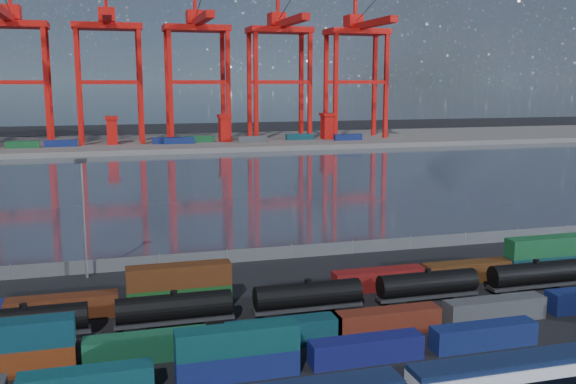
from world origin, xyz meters
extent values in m
plane|color=black|center=(0.00, 0.00, 0.00)|extent=(700.00, 700.00, 0.00)
plane|color=#2F3643|center=(0.00, 105.00, 0.01)|extent=(700.00, 700.00, 0.00)
cube|color=#514F4C|center=(0.00, 210.00, 1.00)|extent=(700.00, 70.00, 2.00)
cone|color=#1E2630|center=(600.00, 1600.00, 190.00)|extent=(960.00, 960.00, 380.00)
cone|color=#1E2630|center=(950.00, 1600.00, 150.00)|extent=(840.00, 840.00, 300.00)
cube|color=silver|center=(7.58, -22.44, 2.87)|extent=(24.76, 2.97, 3.76)
cube|color=#0F1B38|center=(7.58, -22.44, 5.00)|extent=(24.76, 2.67, 0.50)
cube|color=black|center=(7.58, -22.44, 3.27)|extent=(24.79, 3.06, 0.99)
cube|color=#0E424B|center=(-28.99, -9.30, 1.23)|extent=(11.31, 2.30, 2.45)
cube|color=navy|center=(-15.77, -9.30, 1.23)|extent=(11.31, 2.30, 2.45)
cube|color=#0C4042|center=(-15.77, -9.30, 3.68)|extent=(11.31, 2.30, 2.45)
cube|color=navy|center=(-3.10, -9.30, 1.23)|extent=(11.31, 2.30, 2.45)
cube|color=navy|center=(9.79, -9.30, 1.23)|extent=(11.31, 2.30, 2.45)
cube|color=maroon|center=(-36.10, -3.12, 1.30)|extent=(11.96, 2.43, 2.59)
cube|color=#0D3745|center=(-36.10, -3.12, 3.89)|extent=(11.96, 2.43, 2.59)
cube|color=#175634|center=(-23.60, -3.12, 1.30)|extent=(11.96, 2.43, 2.59)
cube|color=#0B343D|center=(-9.71, -3.12, 1.30)|extent=(11.96, 2.43, 2.59)
cube|color=#5D2012|center=(1.81, -3.12, 1.30)|extent=(11.96, 2.43, 2.59)
cube|color=#414446|center=(15.14, -3.12, 1.30)|extent=(11.96, 2.43, 2.59)
cube|color=#512310|center=(-32.19, 10.62, 1.34)|extent=(12.36, 2.51, 2.68)
cube|color=#13471A|center=(-18.90, 10.62, 1.34)|extent=(12.36, 2.51, 2.68)
cube|color=#4C250F|center=(-18.90, 10.62, 4.02)|extent=(12.36, 2.51, 2.68)
cube|color=maroon|center=(6.87, 10.62, 1.34)|extent=(12.36, 2.51, 2.68)
cube|color=#4E2A0F|center=(19.81, 10.62, 1.34)|extent=(12.36, 2.51, 2.68)
cube|color=#0B2F3C|center=(32.42, 10.62, 1.34)|extent=(12.36, 2.51, 2.68)
cube|color=#17562A|center=(32.42, 10.62, 4.02)|extent=(12.36, 2.51, 2.68)
cylinder|color=black|center=(-35.58, 4.98, 2.24)|extent=(12.69, 2.83, 2.83)
cylinder|color=black|center=(-35.58, 4.98, 3.81)|extent=(0.78, 0.78, 0.49)
cube|color=black|center=(-35.58, 4.98, 0.68)|extent=(13.18, 1.95, 0.39)
cube|color=black|center=(-31.18, 4.98, 0.29)|extent=(2.44, 1.76, 0.59)
cylinder|color=black|center=(-20.08, 4.98, 2.24)|extent=(12.69, 2.83, 2.83)
cylinder|color=black|center=(-20.08, 4.98, 3.81)|extent=(0.78, 0.78, 0.49)
cube|color=black|center=(-20.08, 4.98, 0.68)|extent=(13.18, 1.95, 0.39)
cube|color=black|center=(-24.47, 4.98, 0.29)|extent=(2.44, 1.76, 0.59)
cube|color=black|center=(-15.68, 4.98, 0.29)|extent=(2.44, 1.76, 0.59)
cylinder|color=black|center=(-4.58, 4.98, 2.24)|extent=(12.69, 2.83, 2.83)
cylinder|color=black|center=(-4.58, 4.98, 3.81)|extent=(0.78, 0.78, 0.49)
cube|color=black|center=(-4.58, 4.98, 0.68)|extent=(13.18, 1.95, 0.39)
cube|color=black|center=(-8.97, 4.98, 0.29)|extent=(2.44, 1.76, 0.59)
cube|color=black|center=(-0.18, 4.98, 0.29)|extent=(2.44, 1.76, 0.59)
cylinder|color=black|center=(10.92, 4.98, 2.24)|extent=(12.69, 2.83, 2.83)
cylinder|color=black|center=(10.92, 4.98, 3.81)|extent=(0.78, 0.78, 0.49)
cube|color=black|center=(10.92, 4.98, 0.68)|extent=(13.18, 1.95, 0.39)
cube|color=black|center=(6.53, 4.98, 0.29)|extent=(2.44, 1.76, 0.59)
cube|color=black|center=(15.32, 4.98, 0.29)|extent=(2.44, 1.76, 0.59)
cylinder|color=black|center=(26.42, 4.98, 2.24)|extent=(12.69, 2.83, 2.83)
cylinder|color=black|center=(26.42, 4.98, 3.81)|extent=(0.78, 0.78, 0.49)
cube|color=black|center=(26.42, 4.98, 0.68)|extent=(13.18, 1.95, 0.39)
cube|color=black|center=(22.03, 4.98, 0.29)|extent=(2.44, 1.76, 0.59)
cube|color=black|center=(30.82, 4.98, 0.29)|extent=(2.44, 1.76, 0.59)
cube|color=#595B5E|center=(0.00, 28.00, 1.00)|extent=(160.00, 0.06, 2.00)
cylinder|color=slate|center=(-40.00, 28.00, 1.10)|extent=(0.12, 0.12, 2.20)
cylinder|color=slate|center=(-30.00, 28.00, 1.10)|extent=(0.12, 0.12, 2.20)
cylinder|color=slate|center=(-20.00, 28.00, 1.10)|extent=(0.12, 0.12, 2.20)
cylinder|color=slate|center=(-10.00, 28.00, 1.10)|extent=(0.12, 0.12, 2.20)
cylinder|color=slate|center=(0.00, 28.00, 1.10)|extent=(0.12, 0.12, 2.20)
cylinder|color=slate|center=(10.00, 28.00, 1.10)|extent=(0.12, 0.12, 2.20)
cylinder|color=slate|center=(20.00, 28.00, 1.10)|extent=(0.12, 0.12, 2.20)
cylinder|color=slate|center=(30.00, 28.00, 1.10)|extent=(0.12, 0.12, 2.20)
cylinder|color=slate|center=(40.00, 28.00, 1.10)|extent=(0.12, 0.12, 2.20)
cylinder|color=slate|center=(50.00, 28.00, 1.10)|extent=(0.12, 0.12, 2.20)
cylinder|color=slate|center=(-30.00, 26.00, 8.00)|extent=(0.36, 0.36, 16.00)
cube|color=black|center=(-30.00, 26.00, 16.30)|extent=(1.60, 0.40, 0.60)
cube|color=red|center=(-48.28, 198.61, 23.97)|extent=(1.70, 1.70, 47.94)
cube|color=red|center=(-48.28, 211.39, 23.97)|extent=(1.70, 1.70, 47.94)
cube|color=red|center=(-60.00, 198.61, 26.36)|extent=(23.44, 1.49, 1.49)
cube|color=red|center=(-60.00, 211.39, 26.36)|extent=(23.44, 1.49, 1.49)
cube|color=red|center=(-60.00, 205.00, 47.94)|extent=(26.63, 14.91, 2.34)
cube|color=red|center=(-60.00, 192.22, 50.07)|extent=(3.20, 51.13, 2.66)
cube|color=red|center=(-60.00, 209.26, 52.73)|extent=(6.39, 8.52, 5.33)
cube|color=red|center=(-36.72, 198.61, 23.97)|extent=(1.70, 1.70, 47.94)
cube|color=red|center=(-36.72, 211.39, 23.97)|extent=(1.70, 1.70, 47.94)
cube|color=red|center=(-13.28, 198.61, 23.97)|extent=(1.70, 1.70, 47.94)
cube|color=red|center=(-13.28, 211.39, 23.97)|extent=(1.70, 1.70, 47.94)
cube|color=red|center=(-25.00, 198.61, 26.36)|extent=(23.44, 1.49, 1.49)
cube|color=red|center=(-25.00, 211.39, 26.36)|extent=(23.44, 1.49, 1.49)
cube|color=red|center=(-25.00, 205.00, 47.94)|extent=(26.63, 14.91, 2.34)
cube|color=red|center=(-25.00, 192.22, 50.07)|extent=(3.20, 51.13, 2.66)
cube|color=red|center=(-25.00, 209.26, 52.73)|extent=(6.39, 8.52, 5.33)
cube|color=red|center=(-1.72, 198.61, 23.97)|extent=(1.70, 1.70, 47.94)
cube|color=red|center=(-1.72, 211.39, 23.97)|extent=(1.70, 1.70, 47.94)
cube|color=red|center=(21.72, 198.61, 23.97)|extent=(1.70, 1.70, 47.94)
cube|color=red|center=(21.72, 211.39, 23.97)|extent=(1.70, 1.70, 47.94)
cube|color=red|center=(10.00, 198.61, 26.36)|extent=(23.44, 1.49, 1.49)
cube|color=red|center=(10.00, 211.39, 26.36)|extent=(23.44, 1.49, 1.49)
cube|color=red|center=(10.00, 205.00, 47.94)|extent=(26.63, 14.91, 2.34)
cube|color=red|center=(10.00, 192.22, 50.07)|extent=(3.20, 51.13, 2.66)
cube|color=red|center=(10.00, 209.26, 52.73)|extent=(6.39, 8.52, 5.33)
cube|color=red|center=(33.28, 198.61, 23.97)|extent=(1.70, 1.70, 47.94)
cube|color=red|center=(33.28, 211.39, 23.97)|extent=(1.70, 1.70, 47.94)
cube|color=red|center=(56.72, 198.61, 23.97)|extent=(1.70, 1.70, 47.94)
cube|color=red|center=(56.72, 211.39, 23.97)|extent=(1.70, 1.70, 47.94)
cube|color=red|center=(45.00, 198.61, 26.36)|extent=(23.44, 1.49, 1.49)
cube|color=red|center=(45.00, 211.39, 26.36)|extent=(23.44, 1.49, 1.49)
cube|color=red|center=(45.00, 205.00, 47.94)|extent=(26.63, 14.91, 2.34)
cube|color=red|center=(45.00, 192.22, 50.07)|extent=(3.20, 51.13, 2.66)
cube|color=red|center=(45.00, 209.26, 52.73)|extent=(6.39, 8.52, 5.33)
cylinder|color=black|center=(45.00, 189.66, 57.52)|extent=(0.26, 43.85, 14.46)
cube|color=red|center=(68.28, 198.61, 23.97)|extent=(1.70, 1.70, 47.94)
cube|color=red|center=(68.28, 211.39, 23.97)|extent=(1.70, 1.70, 47.94)
cube|color=red|center=(91.72, 198.61, 23.97)|extent=(1.70, 1.70, 47.94)
cube|color=red|center=(91.72, 211.39, 23.97)|extent=(1.70, 1.70, 47.94)
cube|color=red|center=(80.00, 198.61, 26.36)|extent=(23.44, 1.49, 1.49)
cube|color=red|center=(80.00, 211.39, 26.36)|extent=(23.44, 1.49, 1.49)
cube|color=red|center=(80.00, 205.00, 47.94)|extent=(26.63, 14.91, 2.34)
cube|color=red|center=(80.00, 192.22, 50.07)|extent=(3.20, 51.13, 2.66)
cube|color=red|center=(80.00, 209.26, 52.73)|extent=(6.39, 8.52, 5.33)
cube|color=red|center=(80.00, 207.13, 60.72)|extent=(1.28, 1.28, 17.04)
cylinder|color=black|center=(80.00, 189.66, 57.52)|extent=(0.26, 43.85, 14.46)
cube|color=navy|center=(0.66, 194.68, 3.30)|extent=(12.00, 2.44, 2.60)
cube|color=navy|center=(71.34, 190.93, 3.30)|extent=(12.00, 2.44, 2.60)
cube|color=navy|center=(-3.64, 196.08, 3.30)|extent=(12.00, 2.44, 2.60)
cube|color=#3F4244|center=(30.38, 192.70, 3.30)|extent=(12.00, 2.44, 2.60)
cube|color=#144C23|center=(-57.75, 194.20, 3.30)|extent=(12.00, 2.44, 2.60)
cube|color=navy|center=(-44.16, 195.53, 3.30)|extent=(12.00, 2.44, 2.60)
cube|color=#144C23|center=(9.34, 199.48, 3.30)|extent=(12.00, 2.44, 2.60)
cube|color=#0C3842|center=(52.41, 198.83, 3.30)|extent=(12.00, 2.44, 2.60)
cube|color=red|center=(-25.00, 200.00, 7.00)|extent=(4.00, 6.00, 10.00)
cube|color=red|center=(-25.00, 200.00, 12.50)|extent=(5.00, 7.00, 1.20)
cube|color=red|center=(20.00, 200.00, 7.00)|extent=(4.00, 6.00, 10.00)
cube|color=red|center=(20.00, 200.00, 12.50)|extent=(5.00, 7.00, 1.20)
cube|color=red|center=(65.00, 200.00, 7.00)|extent=(4.00, 6.00, 10.00)
cube|color=red|center=(65.00, 200.00, 12.50)|extent=(5.00, 7.00, 1.20)
camera|label=1|loc=(-26.15, -63.63, 26.89)|focal=40.00mm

